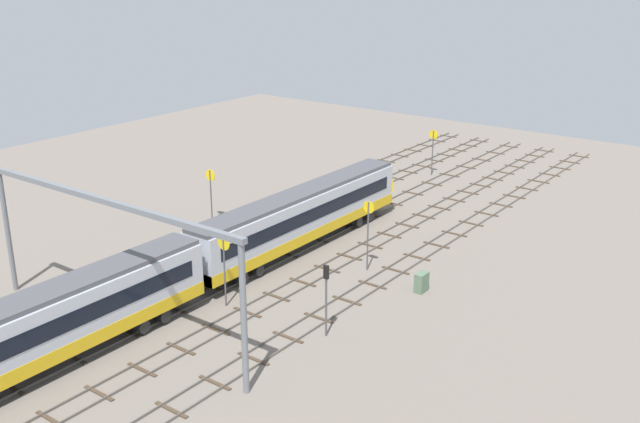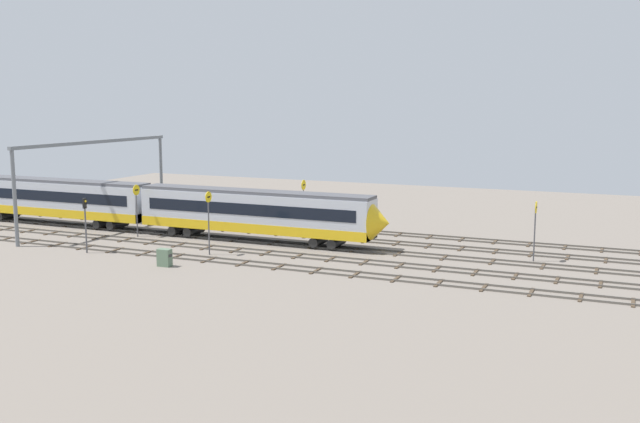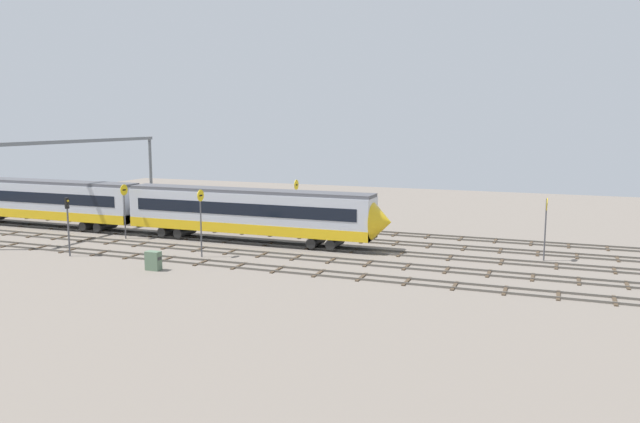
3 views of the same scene
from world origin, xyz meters
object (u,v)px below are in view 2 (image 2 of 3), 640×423
(speed_sign_near_foreground, at_px, (209,214))
(signal_light_trackside_approach, at_px, (169,203))
(speed_sign_mid_trackside, at_px, (303,194))
(speed_sign_far_trackside, at_px, (535,222))
(overhead_gantry, at_px, (96,160))
(train, at_px, (152,207))
(signal_light_trackside_departure, at_px, (85,218))
(relay_cabinet, at_px, (165,258))
(speed_sign_distant_end, at_px, (137,202))

(speed_sign_near_foreground, xyz_separation_m, signal_light_trackside_approach, (-10.89, 9.49, -0.92))
(speed_sign_mid_trackside, height_order, speed_sign_far_trackside, speed_sign_far_trackside)
(overhead_gantry, height_order, speed_sign_near_foreground, overhead_gantry)
(speed_sign_far_trackside, relative_size, signal_light_trackside_approach, 1.23)
(train, height_order, speed_sign_far_trackside, speed_sign_far_trackside)
(speed_sign_mid_trackside, bearing_deg, signal_light_trackside_departure, -118.10)
(speed_sign_near_foreground, distance_m, relay_cabinet, 6.14)
(overhead_gantry, height_order, signal_light_trackside_departure, overhead_gantry)
(signal_light_trackside_approach, distance_m, relay_cabinet, 17.94)
(overhead_gantry, height_order, speed_sign_distant_end, overhead_gantry)
(speed_sign_distant_end, xyz_separation_m, relay_cabinet, (10.17, -9.77, -2.75))
(signal_light_trackside_approach, bearing_deg, signal_light_trackside_departure, -88.03)
(signal_light_trackside_departure, xyz_separation_m, relay_cabinet, (9.48, -1.64, -2.47))
(overhead_gantry, relative_size, speed_sign_near_foreground, 4.14)
(signal_light_trackside_departure, bearing_deg, relay_cabinet, -9.80)
(speed_sign_far_trackside, bearing_deg, relay_cabinet, -152.93)
(speed_sign_near_foreground, bearing_deg, train, 147.96)
(speed_sign_far_trackside, xyz_separation_m, signal_light_trackside_approach, (-37.38, 0.78, -0.65))
(speed_sign_mid_trackside, height_order, signal_light_trackside_departure, signal_light_trackside_departure)
(signal_light_trackside_approach, bearing_deg, speed_sign_mid_trackside, 34.59)
(train, bearing_deg, speed_sign_far_trackside, 2.65)
(speed_sign_mid_trackside, bearing_deg, signal_light_trackside_approach, -145.41)
(speed_sign_near_foreground, relative_size, speed_sign_distant_end, 1.08)
(speed_sign_distant_end, bearing_deg, speed_sign_mid_trackside, 47.53)
(speed_sign_mid_trackside, height_order, speed_sign_distant_end, speed_sign_distant_end)
(train, height_order, overhead_gantry, overhead_gantry)
(speed_sign_mid_trackside, relative_size, signal_light_trackside_departure, 1.00)
(speed_sign_mid_trackside, distance_m, signal_light_trackside_approach, 14.40)
(train, relative_size, overhead_gantry, 2.17)
(speed_sign_distant_end, relative_size, relay_cabinet, 3.61)
(train, height_order, relay_cabinet, train)
(train, relative_size, speed_sign_near_foreground, 8.98)
(signal_light_trackside_approach, bearing_deg, speed_sign_distant_end, -92.67)
(train, height_order, speed_sign_distant_end, speed_sign_distant_end)
(speed_sign_far_trackside, bearing_deg, speed_sign_near_foreground, -161.78)
(signal_light_trackside_departure, bearing_deg, speed_sign_distant_end, 94.83)
(speed_sign_near_foreground, xyz_separation_m, relay_cabinet, (-0.96, -5.31, -2.93))
(signal_light_trackside_departure, relative_size, relay_cabinet, 3.40)
(signal_light_trackside_approach, xyz_separation_m, signal_light_trackside_departure, (0.45, -13.17, 0.45))
(train, distance_m, signal_light_trackside_departure, 10.69)
(overhead_gantry, bearing_deg, train, -3.12)
(overhead_gantry, height_order, signal_light_trackside_approach, overhead_gantry)
(signal_light_trackside_departure, bearing_deg, speed_sign_near_foreground, 19.37)
(train, xyz_separation_m, relay_cabinet, (10.19, -12.29, -1.94))
(speed_sign_near_foreground, height_order, relay_cabinet, speed_sign_near_foreground)
(train, relative_size, relay_cabinet, 34.94)
(speed_sign_distant_end, bearing_deg, signal_light_trackside_departure, -85.17)
(signal_light_trackside_approach, height_order, relay_cabinet, signal_light_trackside_approach)
(speed_sign_near_foreground, distance_m, speed_sign_far_trackside, 27.89)
(speed_sign_far_trackside, bearing_deg, signal_light_trackside_departure, -161.45)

